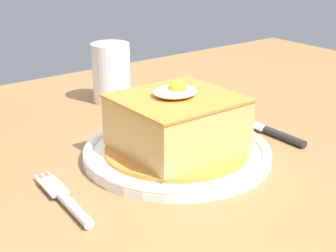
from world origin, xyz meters
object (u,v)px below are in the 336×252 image
(main_plate, at_px, (177,151))
(fork, at_px, (67,202))
(knife, at_px, (272,132))
(drinking_glass, at_px, (111,77))

(main_plate, bearing_deg, fork, -170.75)
(knife, bearing_deg, fork, -179.30)
(fork, relative_size, knife, 0.86)
(fork, bearing_deg, main_plate, 9.25)
(fork, height_order, drinking_glass, drinking_glass)
(main_plate, xyz_separation_m, fork, (-0.18, -0.03, -0.00))
(main_plate, relative_size, knife, 1.54)
(main_plate, bearing_deg, drinking_glass, 77.24)
(fork, bearing_deg, drinking_glass, 50.94)
(knife, xyz_separation_m, drinking_glass, (-0.10, 0.29, 0.04))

